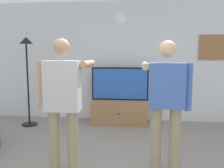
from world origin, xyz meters
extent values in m
cube|color=silver|center=(0.00, 2.95, 1.35)|extent=(6.40, 0.10, 2.70)
cube|color=#997047|center=(0.01, 2.60, 0.26)|extent=(1.20, 0.54, 0.51)
sphere|color=black|center=(0.01, 2.31, 0.28)|extent=(0.04, 0.04, 0.04)
cube|color=black|center=(0.01, 2.65, 0.87)|extent=(1.24, 0.06, 0.72)
cube|color=blue|center=(0.01, 2.62, 0.87)|extent=(1.18, 0.01, 0.66)
cylinder|color=white|center=(0.01, 2.89, 2.31)|extent=(0.25, 0.03, 0.25)
cube|color=olive|center=(2.08, 2.90, 1.66)|extent=(0.75, 0.04, 0.54)
cylinder|color=black|center=(-1.91, 2.21, 0.01)|extent=(0.32, 0.32, 0.03)
cylinder|color=black|center=(-1.91, 2.21, 0.88)|extent=(0.04, 0.04, 1.70)
cone|color=black|center=(-1.91, 2.21, 1.80)|extent=(0.28, 0.28, 0.14)
cylinder|color=gray|center=(-0.62, 0.23, 0.41)|extent=(0.14, 0.14, 0.83)
cylinder|color=gray|center=(-0.38, 0.23, 0.41)|extent=(0.14, 0.14, 0.83)
cube|color=#B7B7B7|center=(-0.50, 0.23, 1.14)|extent=(0.43, 0.22, 0.63)
sphere|color=tan|center=(-0.50, 0.23, 1.62)|extent=(0.21, 0.21, 0.21)
cylinder|color=tan|center=(-0.77, 0.23, 1.16)|extent=(0.09, 0.09, 0.58)
cylinder|color=tan|center=(-0.24, 0.52, 1.40)|extent=(0.09, 0.58, 0.09)
cube|color=white|center=(-0.24, 0.84, 1.40)|extent=(0.04, 0.12, 0.04)
cylinder|color=gray|center=(0.66, 0.34, 0.44)|extent=(0.14, 0.14, 0.88)
cylinder|color=gray|center=(0.90, 0.34, 0.44)|extent=(0.14, 0.14, 0.88)
cube|color=#3F60AD|center=(0.78, 0.34, 1.15)|extent=(0.43, 0.22, 0.55)
sphere|color=tan|center=(0.78, 0.34, 1.59)|extent=(0.21, 0.21, 0.21)
cylinder|color=tan|center=(0.52, 0.63, 1.38)|extent=(0.09, 0.58, 0.09)
cube|color=white|center=(0.52, 0.95, 1.38)|extent=(0.04, 0.12, 0.04)
cylinder|color=#3F60AD|center=(1.04, 0.34, 1.14)|extent=(0.09, 0.09, 0.58)
camera|label=1|loc=(0.46, -2.69, 1.55)|focal=39.39mm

